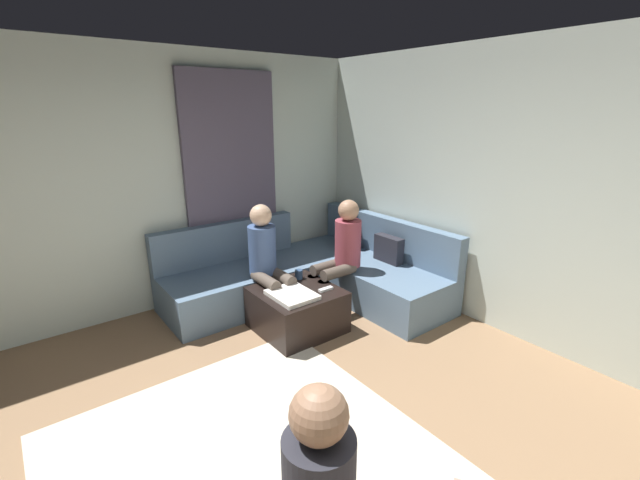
# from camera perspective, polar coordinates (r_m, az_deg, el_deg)

# --- Properties ---
(wall_back) EXTENTS (6.00, 0.12, 2.70)m
(wall_back) POSITION_cam_1_polar(r_m,az_deg,el_deg) (4.10, 29.79, 4.58)
(wall_back) COLOR silver
(wall_back) RESTS_ON ground_plane
(wall_left) EXTENTS (0.12, 6.00, 2.70)m
(wall_left) POSITION_cam_1_polar(r_m,az_deg,el_deg) (4.59, -27.24, 6.12)
(wall_left) COLOR silver
(wall_left) RESTS_ON ground_plane
(curtain_panel) EXTENTS (0.06, 1.10, 2.50)m
(curtain_panel) POSITION_cam_1_polar(r_m,az_deg,el_deg) (4.91, -11.83, 7.14)
(curtain_panel) COLOR #595166
(curtain_panel) RESTS_ON ground_plane
(sectional_couch) EXTENTS (2.10, 2.55, 0.87)m
(sectional_couch) POSITION_cam_1_polar(r_m,az_deg,el_deg) (4.84, -0.93, -4.61)
(sectional_couch) COLOR slate
(sectional_couch) RESTS_ON ground_plane
(ottoman) EXTENTS (0.76, 0.76, 0.42)m
(ottoman) POSITION_cam_1_polar(r_m,az_deg,el_deg) (4.19, -3.16, -9.42)
(ottoman) COLOR black
(ottoman) RESTS_ON ground_plane
(folded_blanket) EXTENTS (0.44, 0.36, 0.04)m
(folded_blanket) POSITION_cam_1_polar(r_m,az_deg,el_deg) (3.95, -3.83, -7.45)
(folded_blanket) COLOR white
(folded_blanket) RESTS_ON ottoman
(coffee_mug) EXTENTS (0.08, 0.08, 0.10)m
(coffee_mug) POSITION_cam_1_polar(r_m,az_deg,el_deg) (4.34, -2.91, -4.68)
(coffee_mug) COLOR #334C72
(coffee_mug) RESTS_ON ottoman
(game_remote) EXTENTS (0.05, 0.15, 0.02)m
(game_remote) POSITION_cam_1_polar(r_m,az_deg,el_deg) (4.08, 0.80, -6.71)
(game_remote) COLOR white
(game_remote) RESTS_ON ottoman
(person_on_couch_back) EXTENTS (0.30, 0.60, 1.20)m
(person_on_couch_back) POSITION_cam_1_polar(r_m,az_deg,el_deg) (4.44, 2.85, -1.55)
(person_on_couch_back) COLOR brown
(person_on_couch_back) RESTS_ON ground_plane
(person_on_couch_side) EXTENTS (0.60, 0.30, 1.20)m
(person_on_couch_side) POSITION_cam_1_polar(r_m,az_deg,el_deg) (4.24, -7.17, -2.58)
(person_on_couch_side) COLOR brown
(person_on_couch_side) RESTS_ON ground_plane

